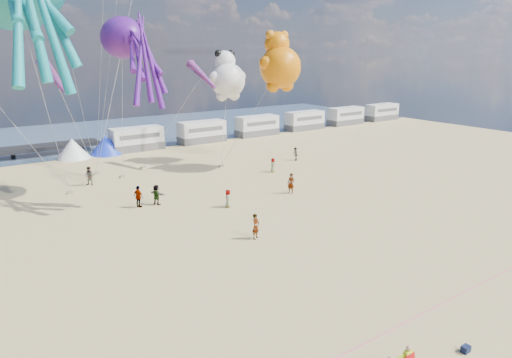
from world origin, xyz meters
name	(u,v)px	position (x,y,z in m)	size (l,w,h in m)	color
ground	(304,291)	(0.00, 0.00, 0.00)	(120.00, 120.00, 0.00)	#D9BF7D
water	(62,138)	(0.00, 55.00, 0.02)	(120.00, 120.00, 0.00)	#39506D
motorhome_0	(137,139)	(6.00, 40.00, 1.50)	(6.60, 2.50, 3.00)	silver
motorhome_1	(202,132)	(15.50, 40.00, 1.50)	(6.60, 2.50, 3.00)	silver
motorhome_2	(257,126)	(25.00, 40.00, 1.50)	(6.60, 2.50, 3.00)	silver
motorhome_3	(304,121)	(34.50, 40.00, 1.50)	(6.60, 2.50, 3.00)	silver
motorhome_4	(346,116)	(44.00, 40.00, 1.50)	(6.60, 2.50, 3.00)	silver
motorhome_5	(382,112)	(53.50, 40.00, 1.50)	(6.60, 2.50, 3.00)	silver
tent_white	(73,148)	(-2.00, 40.00, 1.20)	(4.00, 4.00, 2.40)	white
tent_blue	(106,145)	(2.00, 40.00, 1.20)	(4.00, 4.00, 2.40)	#1933CC
cooler_navy	(466,349)	(2.30, -7.86, 0.15)	(0.38, 0.28, 0.30)	#131C3B
rope_line	(377,337)	(0.00, -5.00, 0.02)	(0.03, 0.03, 34.00)	#F2338C
standing_person	(256,226)	(1.99, 7.36, 0.89)	(0.65, 0.43, 1.78)	tan
beachgoer_0	(228,198)	(3.88, 14.06, 0.75)	(0.54, 0.36, 1.49)	#7F6659
beachgoer_1	(90,176)	(-3.65, 27.03, 0.93)	(0.90, 0.59, 1.85)	#7F6659
beachgoer_3	(138,197)	(-2.17, 18.23, 0.92)	(1.19, 0.68, 1.83)	#7F6659
beachgoer_4	(156,195)	(-0.67, 18.07, 0.86)	(1.00, 0.42, 1.71)	#7F6659
beachgoer_5	(291,183)	(10.54, 14.05, 0.93)	(1.72, 0.55, 1.85)	#7F6659
beachgoer_6	(273,165)	(13.74, 21.02, 0.76)	(0.55, 0.36, 1.52)	#7F6659
beachgoer_7	(295,154)	(19.07, 23.76, 0.79)	(0.77, 0.50, 1.58)	#7F6659
sandbag_a	(70,192)	(-5.93, 25.45, 0.11)	(0.50, 0.35, 0.22)	gray
sandbag_b	(122,176)	(-0.17, 28.09, 0.11)	(0.50, 0.35, 0.22)	gray
sandbag_c	(221,166)	(10.32, 26.02, 0.11)	(0.50, 0.35, 0.22)	gray
sandbag_d	(143,167)	(3.07, 30.55, 0.11)	(0.50, 0.35, 0.22)	gray
sandbag_e	(97,173)	(-1.93, 30.93, 0.11)	(0.50, 0.35, 0.22)	gray
kite_octopus_purple	(122,38)	(-0.97, 22.64, 13.51)	(3.59, 8.37, 9.57)	#511481
kite_panda	(228,80)	(12.76, 28.30, 9.25)	(4.72, 4.44, 6.67)	white
kite_teddy_orange	(280,67)	(15.40, 22.12, 10.80)	(5.24, 4.93, 7.39)	orange
windsock_mid	(202,75)	(9.14, 27.60, 9.94)	(1.00, 5.38, 5.38)	red
windsock_right	(54,77)	(-7.37, 19.37, 10.66)	(0.90, 4.41, 4.41)	red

